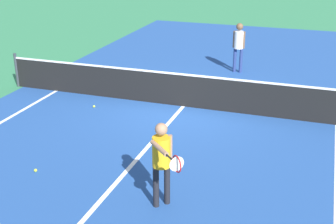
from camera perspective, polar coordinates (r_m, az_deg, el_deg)
The scene contains 8 objects.
ground_plane at distance 12.98m, azimuth 1.91°, elevation 0.71°, with size 60.00×60.00×0.00m, color #337F51.
court_surface_inbounds at distance 12.98m, azimuth 1.91°, elevation 0.71°, with size 10.62×24.40×0.00m, color #234C93.
line_center_service at distance 10.22m, azimuth -3.43°, elevation -5.35°, with size 0.10×6.40×0.01m, color white.
net at distance 12.81m, azimuth 1.94°, elevation 2.76°, with size 11.07×0.09×1.07m.
player_near at distance 7.99m, azimuth -0.76°, elevation -5.51°, with size 0.79×1.01×1.60m.
player_far at distance 16.08m, azimuth 8.76°, elevation 8.51°, with size 0.42×0.32×1.71m.
tennis_ball_mid_court at distance 9.91m, azimuth -16.08°, elevation -6.95°, with size 0.07×0.07×0.07m, color #CCE033.
tennis_ball_near_net at distance 13.04m, azimuth -9.14°, elevation 0.69°, with size 0.07×0.07×0.07m, color #CCE033.
Camera 1 is at (3.54, -11.60, 4.64)m, focal length 49.24 mm.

